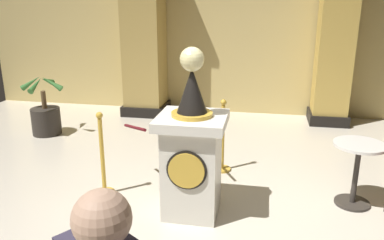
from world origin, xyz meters
name	(u,v)px	position (x,y,z in m)	size (l,w,h in m)	color
ground_plane	(198,231)	(0.00, 0.00, 0.00)	(10.79, 10.79, 0.00)	beige
back_wall	(238,26)	(0.00, 4.59, 1.76)	(10.79, 0.16, 3.53)	tan
pedestal_clock	(192,152)	(-0.13, 0.36, 0.70)	(0.71, 0.71, 1.81)	silver
stanchion_near	(222,146)	(0.07, 1.53, 0.35)	(0.24, 0.24, 1.01)	gold
stanchion_far	(103,166)	(-1.25, 0.57, 0.36)	(0.24, 0.24, 1.03)	gold
velvet_rope	(166,123)	(-0.59, 1.05, 0.79)	(1.17, 1.16, 0.22)	#591419
column_left	(144,31)	(-1.81, 4.12, 1.68)	(0.89, 0.89, 3.39)	black
column_right	(336,33)	(1.81, 4.12, 1.68)	(0.74, 0.74, 3.39)	black
potted_palm_left	(46,116)	(-3.13, 2.48, 0.32)	(0.75, 0.76, 1.06)	#2D2823
cafe_table	(357,166)	(1.65, 0.87, 0.47)	(0.56, 0.56, 0.74)	#332D28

